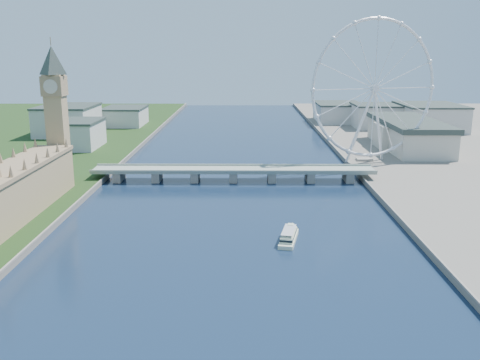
{
  "coord_description": "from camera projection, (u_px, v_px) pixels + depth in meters",
  "views": [
    {
      "loc": [
        8.3,
        -108.58,
        99.61
      ],
      "look_at": [
        5.85,
        210.0,
        22.3
      ],
      "focal_mm": 40.0,
      "sensor_mm": 36.0,
      "label": 1
    }
  ],
  "objects": [
    {
      "name": "big_ben",
      "position": [
        55.0,
        98.0,
        384.48
      ],
      "size": [
        20.02,
        20.02,
        110.0
      ],
      "color": "tan",
      "rests_on": "ground"
    },
    {
      "name": "westminster_bridge",
      "position": [
        233.0,
        172.0,
        419.04
      ],
      "size": [
        220.0,
        22.0,
        9.5
      ],
      "color": "gray",
      "rests_on": "ground"
    },
    {
      "name": "london_eye",
      "position": [
        374.0,
        89.0,
        457.3
      ],
      "size": [
        113.6,
        39.12,
        124.3
      ],
      "color": "silver",
      "rests_on": "ground"
    },
    {
      "name": "county_hall",
      "position": [
        407.0,
        151.0,
        545.62
      ],
      "size": [
        54.0,
        144.0,
        35.0
      ],
      "primitive_type": null,
      "color": "beige",
      "rests_on": "ground"
    },
    {
      "name": "city_skyline",
      "position": [
        269.0,
        118.0,
        669.04
      ],
      "size": [
        505.0,
        280.0,
        32.0
      ],
      "color": "beige",
      "rests_on": "ground"
    },
    {
      "name": "tour_boat_near",
      "position": [
        287.0,
        242.0,
        285.57
      ],
      "size": [
        10.25,
        26.18,
        5.59
      ],
      "primitive_type": null,
      "rotation": [
        0.0,
        0.0,
        -0.15
      ],
      "color": "silver",
      "rests_on": "ground"
    },
    {
      "name": "tour_boat_far",
      "position": [
        289.0,
        241.0,
        287.02
      ],
      "size": [
        14.18,
        32.3,
        6.94
      ],
      "primitive_type": null,
      "rotation": [
        0.0,
        0.0,
        -0.2
      ],
      "color": "beige",
      "rests_on": "ground"
    }
  ]
}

